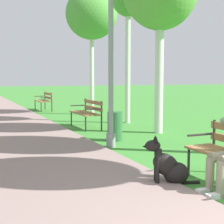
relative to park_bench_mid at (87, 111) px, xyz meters
name	(u,v)px	position (x,y,z in m)	size (l,w,h in m)	color
park_bench_mid	(87,111)	(0.00, 0.00, 0.00)	(0.55, 1.50, 0.85)	olive
park_bench_far	(44,99)	(0.00, 5.94, 0.00)	(0.55, 1.50, 0.85)	olive
dog_black	(169,166)	(-0.78, -5.63, -0.25)	(0.80, 0.44, 0.71)	black
lamp_post_near	(111,42)	(-0.50, -2.92, 1.76)	(0.24, 0.24, 4.39)	gray
birch_tree_fifth	(92,15)	(1.44, 3.48, 3.53)	(2.10, 1.91, 5.08)	silver
litter_bin	(115,126)	(-0.11, -2.27, -0.16)	(0.36, 0.36, 0.70)	#2D6638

